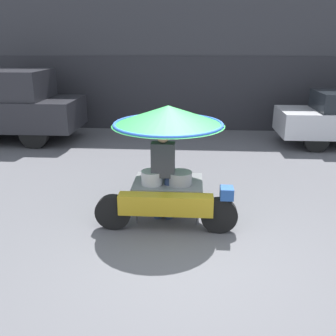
# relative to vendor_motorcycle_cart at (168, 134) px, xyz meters

# --- Properties ---
(ground_plane) EXTENTS (36.00, 36.00, 0.00)m
(ground_plane) POSITION_rel_vendor_motorcycle_cart_xyz_m (0.38, -1.10, -1.44)
(ground_plane) COLOR #56565B
(shopfront_building) EXTENTS (28.00, 2.06, 4.48)m
(shopfront_building) POSITION_rel_vendor_motorcycle_cart_xyz_m (0.38, 7.72, 0.78)
(shopfront_building) COLOR #38383D
(shopfront_building) RESTS_ON ground
(vendor_motorcycle_cart) EXTENTS (2.25, 1.83, 1.90)m
(vendor_motorcycle_cart) POSITION_rel_vendor_motorcycle_cart_xyz_m (0.00, 0.00, 0.00)
(vendor_motorcycle_cart) COLOR black
(vendor_motorcycle_cart) RESTS_ON ground
(vendor_person) EXTENTS (0.38, 0.22, 1.53)m
(vendor_person) POSITION_rel_vendor_motorcycle_cart_xyz_m (-0.08, -0.08, -0.59)
(vendor_person) COLOR navy
(vendor_person) RESTS_ON ground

